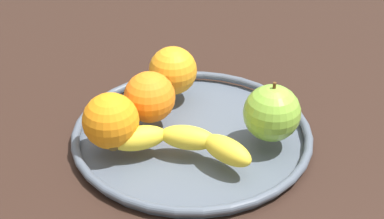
{
  "coord_description": "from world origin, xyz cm",
  "views": [
    {
      "loc": [
        -7.34,
        61.24,
        44.61
      ],
      "look_at": [
        0.0,
        0.0,
        4.8
      ],
      "focal_mm": 50.43,
      "sensor_mm": 36.0,
      "label": 1
    }
  ],
  "objects": [
    {
      "name": "ground_plane",
      "position": [
        0.0,
        0.0,
        -2.0
      ],
      "size": [
        139.11,
        139.11,
        4.0
      ],
      "primitive_type": "cube",
      "color": "black"
    },
    {
      "name": "apple",
      "position": [
        -10.74,
        0.88,
        5.64
      ],
      "size": [
        7.67,
        7.67,
        8.47
      ],
      "color": "#81B739",
      "rests_on": "fruit_bowl"
    },
    {
      "name": "fruit_bowl",
      "position": [
        0.0,
        0.0,
        0.92
      ],
      "size": [
        33.5,
        33.5,
        1.8
      ],
      "color": "#495360",
      "rests_on": "ground_plane"
    },
    {
      "name": "banana",
      "position": [
        0.87,
        5.72,
        3.41
      ],
      "size": [
        20.0,
        7.66,
        3.22
      ],
      "rotation": [
        0.0,
        0.0,
        -0.11
      ],
      "color": "yellow",
      "rests_on": "fruit_bowl"
    },
    {
      "name": "orange_center",
      "position": [
        6.13,
        -1.49,
        5.42
      ],
      "size": [
        7.24,
        7.24,
        7.24
      ],
      "primitive_type": "sphere",
      "color": "orange",
      "rests_on": "fruit_bowl"
    },
    {
      "name": "orange_back_right",
      "position": [
        4.04,
        -9.41,
        5.46
      ],
      "size": [
        7.33,
        7.33,
        7.33
      ],
      "primitive_type": "sphere",
      "color": "orange",
      "rests_on": "fruit_bowl"
    },
    {
      "name": "orange_front_right",
      "position": [
        10.0,
        5.06,
        5.52
      ],
      "size": [
        7.44,
        7.44,
        7.44
      ],
      "primitive_type": "sphere",
      "color": "orange",
      "rests_on": "fruit_bowl"
    }
  ]
}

